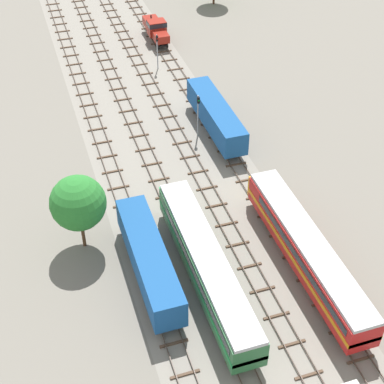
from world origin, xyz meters
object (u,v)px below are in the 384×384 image
at_px(freight_boxcar_far_left_midfar, 149,259).
at_px(signal_post_nearest, 157,47).
at_px(shunter_loco_centre_farther, 156,28).
at_px(signal_post_near, 198,111).
at_px(diesel_railcar_left_mid, 207,265).
at_px(freight_boxcar_centre_far, 216,115).
at_px(diesel_railcar_centre_near, 307,250).

height_order(freight_boxcar_far_left_midfar, signal_post_nearest, signal_post_nearest).
distance_m(shunter_loco_centre_farther, signal_post_near, 27.46).
xyz_separation_m(diesel_railcar_left_mid, freight_boxcar_centre_far, (9.06, 22.85, -0.15)).
xyz_separation_m(diesel_railcar_centre_near, shunter_loco_centre_farther, (-0.00, 51.18, -0.59)).
bearing_deg(freight_boxcar_centre_far, signal_post_near, -177.65).
xyz_separation_m(diesel_railcar_centre_near, freight_boxcar_far_left_midfar, (-13.57, 3.46, -0.15)).
height_order(signal_post_nearest, signal_post_near, signal_post_near).
height_order(diesel_railcar_centre_near, signal_post_near, signal_post_near).
relative_size(diesel_railcar_centre_near, signal_post_near, 3.70).
relative_size(shunter_loco_centre_farther, signal_post_near, 1.53).
distance_m(freight_boxcar_far_left_midfar, signal_post_nearest, 40.18).
distance_m(diesel_railcar_left_mid, freight_boxcar_far_left_midfar, 5.10).
xyz_separation_m(freight_boxcar_far_left_midfar, signal_post_near, (11.31, 20.39, 1.06)).
distance_m(shunter_loco_centre_farther, signal_post_nearest, 9.53).
bearing_deg(diesel_railcar_left_mid, freight_boxcar_far_left_midfar, 152.38).
bearing_deg(signal_post_near, diesel_railcar_left_mid, -106.61).
distance_m(diesel_railcar_centre_near, shunter_loco_centre_farther, 51.18).
bearing_deg(diesel_railcar_left_mid, signal_post_nearest, 80.58).
relative_size(freight_boxcar_far_left_midfar, signal_post_nearest, 2.70).
distance_m(diesel_railcar_centre_near, signal_post_near, 23.98).
bearing_deg(signal_post_near, diesel_railcar_centre_near, -84.58).
relative_size(diesel_railcar_centre_near, diesel_railcar_left_mid, 1.00).
distance_m(freight_boxcar_far_left_midfar, shunter_loco_centre_farther, 49.61).
bearing_deg(freight_boxcar_centre_far, signal_post_nearest, 97.16).
bearing_deg(freight_boxcar_centre_far, diesel_railcar_left_mid, -111.62).
height_order(diesel_railcar_left_mid, freight_boxcar_centre_far, diesel_railcar_left_mid).
relative_size(freight_boxcar_centre_far, signal_post_nearest, 2.70).
distance_m(diesel_railcar_left_mid, signal_post_near, 23.76).
xyz_separation_m(diesel_railcar_centre_near, signal_post_nearest, (-2.26, 42.01, 0.71)).
distance_m(freight_boxcar_centre_far, signal_post_near, 2.50).
bearing_deg(signal_post_nearest, freight_boxcar_far_left_midfar, -106.35).
relative_size(diesel_railcar_left_mid, signal_post_nearest, 3.95).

